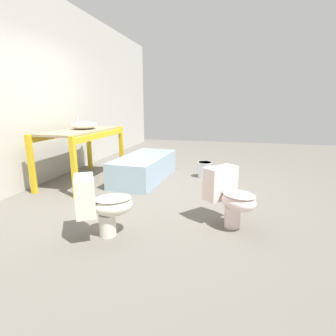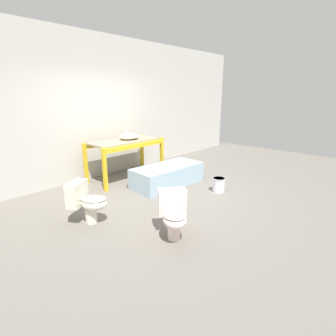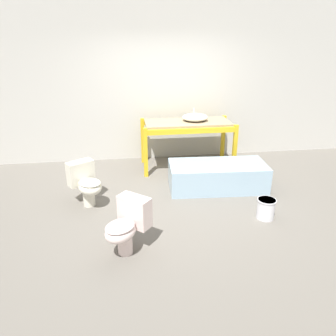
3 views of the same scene
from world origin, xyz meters
The scene contains 8 objects.
ground_plane centered at (0.00, 0.00, 0.00)m, with size 12.00×12.00×0.00m, color #666059.
warehouse_wall_rear centered at (0.00, 1.92, 1.60)m, with size 10.80×0.08×3.20m.
shelving_rack centered at (0.40, 1.27, 0.76)m, with size 1.71×0.80×0.90m.
sink_basin centered at (0.55, 1.29, 0.97)m, with size 0.48×0.42×0.22m.
bathtub_main centered at (0.72, 0.25, 0.25)m, with size 1.62×0.81×0.43m.
toilet_near centered at (-0.80, -1.28, 0.36)m, with size 0.63×0.65×0.65m.
toilet_far centered at (-1.37, -0.03, 0.36)m, with size 0.59×0.66×0.65m.
bucket_white centered at (1.12, -0.79, 0.15)m, with size 0.26×0.26×0.29m.
Camera 3 is at (-0.79, -4.56, 2.38)m, focal length 35.00 mm.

